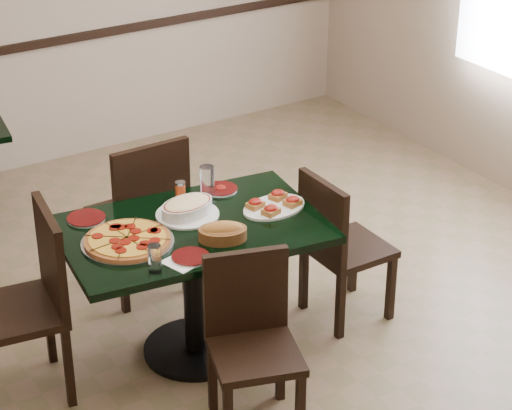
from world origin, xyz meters
TOP-DOWN VIEW (x-y plane):
  - floor at (0.00, 0.00)m, footprint 5.50×5.50m
  - room_shell at (1.02, 1.73)m, footprint 5.50×5.50m
  - main_table at (-0.29, 0.06)m, footprint 1.38×0.98m
  - chair_far at (-0.24, 0.71)m, footprint 0.46×0.46m
  - chair_near at (-0.32, -0.54)m, footprint 0.50×0.50m
  - chair_right at (0.52, -0.07)m, footprint 0.40×0.40m
  - chair_left at (-1.09, 0.20)m, footprint 0.51×0.51m
  - pepperoni_pizza at (-0.63, 0.07)m, footprint 0.45×0.45m
  - lasagna_casserole at (-0.25, 0.17)m, footprint 0.32×0.32m
  - bread_basket at (-0.23, -0.14)m, footprint 0.28×0.25m
  - bruschetta_platter at (0.16, -0.00)m, footprint 0.38×0.28m
  - side_plate_near at (-0.45, -0.22)m, footprint 0.18×0.18m
  - side_plate_far_r at (0.03, 0.32)m, footprint 0.18×0.18m
  - side_plate_far_l at (-0.70, 0.40)m, footprint 0.19×0.19m
  - napkin_setting at (-0.49, -0.22)m, footprint 0.19×0.19m
  - water_glass_a at (-0.05, 0.32)m, footprint 0.08×0.08m
  - water_glass_b at (-0.64, -0.23)m, footprint 0.06×0.06m
  - pepper_shaker at (-0.19, 0.36)m, footprint 0.06×0.06m

SIDE VIEW (x-z plane):
  - floor at x=0.00m, z-range 0.00..0.00m
  - chair_near at x=-0.32m, z-range 0.05..0.90m
  - chair_right at x=0.52m, z-range 0.05..0.91m
  - chair_left at x=-1.09m, z-range 0.06..1.03m
  - chair_far at x=-0.24m, z-range 0.06..1.03m
  - main_table at x=-0.29m, z-range 0.19..0.94m
  - napkin_setting at x=-0.49m, z-range 0.75..0.76m
  - side_plate_near at x=-0.45m, z-range 0.75..0.77m
  - side_plate_far_l at x=-0.70m, z-range 0.75..0.77m
  - side_plate_far_r at x=0.03m, z-range 0.74..0.77m
  - pepperoni_pizza at x=-0.63m, z-range 0.75..0.79m
  - bruschetta_platter at x=0.16m, z-range 0.75..0.80m
  - bread_basket at x=-0.23m, z-range 0.74..0.84m
  - lasagna_casserole at x=-0.25m, z-range 0.75..0.84m
  - pepper_shaker at x=-0.19m, z-range 0.75..0.85m
  - water_glass_b at x=-0.64m, z-range 0.75..0.88m
  - water_glass_a at x=-0.05m, z-range 0.75..0.91m
  - room_shell at x=1.02m, z-range -1.58..3.92m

